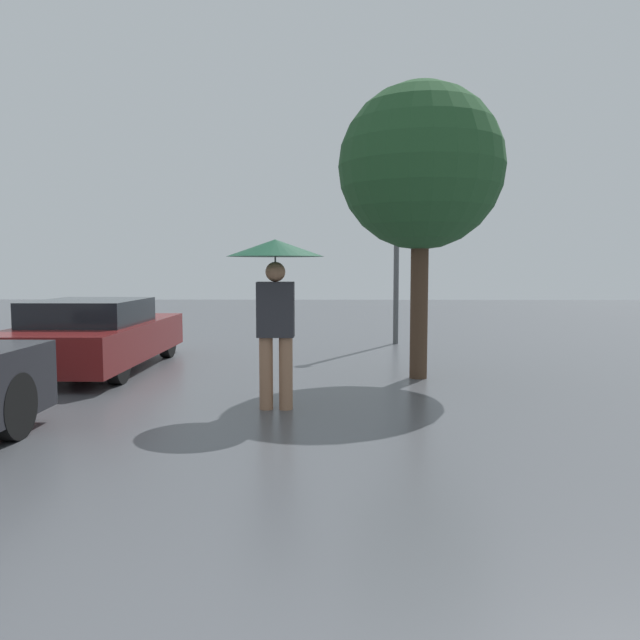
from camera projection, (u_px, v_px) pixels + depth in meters
name	position (u px, v px, depth m)	size (l,w,h in m)	color
pedestrian	(275.00, 275.00, 7.15)	(1.12, 1.12, 1.97)	#9E7051
parked_car_farthest	(95.00, 335.00, 10.09)	(1.81, 4.27, 1.14)	maroon
tree	(421.00, 168.00, 9.07)	(2.41, 2.41, 4.32)	#473323
street_lamp	(397.00, 212.00, 13.28)	(0.26, 0.26, 4.78)	#515456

